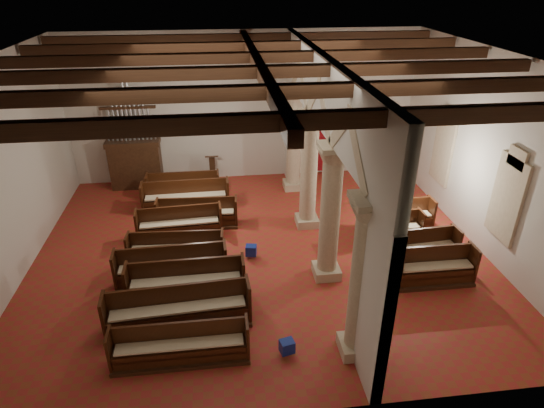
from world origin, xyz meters
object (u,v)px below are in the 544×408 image
(processional_banner, at_px, (382,168))
(nave_pew_0, at_px, (181,350))
(pipe_organ, at_px, (135,155))
(aisle_pew_0, at_px, (434,271))
(lectern, at_px, (213,171))

(processional_banner, xyz_separation_m, nave_pew_0, (-7.66, -8.55, -0.49))
(pipe_organ, bearing_deg, processional_banner, -7.13)
(processional_banner, distance_m, aisle_pew_0, 6.51)
(pipe_organ, xyz_separation_m, nave_pew_0, (2.26, -9.79, -1.04))
(pipe_organ, height_order, processional_banner, pipe_organ)
(lectern, bearing_deg, nave_pew_0, -91.78)
(processional_banner, xyz_separation_m, aisle_pew_0, (-0.67, -6.46, -0.44))
(pipe_organ, height_order, aisle_pew_0, pipe_organ)
(processional_banner, bearing_deg, nave_pew_0, -145.47)
(processional_banner, height_order, aisle_pew_0, processional_banner)
(nave_pew_0, height_order, aisle_pew_0, aisle_pew_0)
(lectern, relative_size, aisle_pew_0, 0.56)
(lectern, relative_size, processional_banner, 0.50)
(pipe_organ, bearing_deg, lectern, -0.22)
(pipe_organ, xyz_separation_m, processional_banner, (9.92, -1.24, -0.55))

